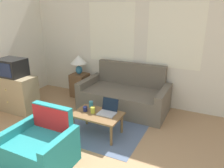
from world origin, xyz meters
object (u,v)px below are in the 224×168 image
object	(u,v)px
coffee_table	(98,116)
laptop	(108,110)
armchair	(42,147)
cup_yellow	(85,109)
cup_white	(93,110)
cup_navy	(91,104)
couch	(125,96)
television	(11,67)
table_lamp	(79,61)

from	to	relation	value
coffee_table	laptop	size ratio (longest dim) A/B	2.83
armchair	laptop	distance (m)	1.21
cup_yellow	cup_white	world-z (taller)	cup_white
armchair	cup_yellow	xyz separation A→B (m)	(0.08, 0.99, 0.17)
armchair	cup_navy	distance (m)	1.20
couch	television	bearing A→B (deg)	-152.02
television	laptop	world-z (taller)	television
armchair	television	size ratio (longest dim) A/B	1.53
television	coffee_table	size ratio (longest dim) A/B	0.67
armchair	cup_yellow	size ratio (longest dim) A/B	9.88
couch	coffee_table	bearing A→B (deg)	-91.17
coffee_table	cup_yellow	world-z (taller)	cup_yellow
laptop	cup_white	bearing A→B (deg)	-155.03
armchair	cup_white	distance (m)	1.03
laptop	cup_yellow	size ratio (longest dim) A/B	3.40
television	cup_white	world-z (taller)	television
television	armchair	bearing A→B (deg)	-32.20
armchair	laptop	world-z (taller)	armchair
television	laptop	size ratio (longest dim) A/B	1.90
laptop	cup_navy	world-z (taller)	laptop
cup_yellow	cup_white	distance (m)	0.15
table_lamp	laptop	size ratio (longest dim) A/B	1.59
television	table_lamp	distance (m)	1.48
television	cup_yellow	bearing A→B (deg)	-2.60
armchair	cup_white	bearing A→B (deg)	76.98
couch	laptop	size ratio (longest dim) A/B	6.33
table_lamp	coffee_table	world-z (taller)	table_lamp
television	cup_yellow	world-z (taller)	television
armchair	laptop	bearing A→B (deg)	67.17
television	cup_white	distance (m)	2.00
couch	television	distance (m)	2.40
laptop	cup_navy	bearing A→B (deg)	168.22
couch	table_lamp	xyz separation A→B (m)	(-1.28, 0.19, 0.61)
cup_navy	cup_yellow	xyz separation A→B (m)	(-0.01, -0.19, -0.01)
couch	television	size ratio (longest dim) A/B	3.34
cup_yellow	cup_white	size ratio (longest dim) A/B	0.81
laptop	cup_white	xyz separation A→B (m)	(-0.23, -0.11, -0.00)
table_lamp	cup_white	size ratio (longest dim) A/B	4.37
television	laptop	xyz separation A→B (m)	(2.17, 0.03, -0.50)
table_lamp	armchair	bearing A→B (deg)	-68.02
couch	cup_yellow	distance (m)	1.20
armchair	television	distance (m)	2.13
couch	cup_navy	bearing A→B (deg)	-104.67
armchair	table_lamp	distance (m)	2.60
couch	cup_yellow	xyz separation A→B (m)	(-0.26, -1.16, 0.15)
laptop	cup_yellow	xyz separation A→B (m)	(-0.39, -0.11, -0.01)
couch	armchair	xyz separation A→B (m)	(-0.34, -2.16, -0.02)
television	table_lamp	size ratio (longest dim) A/B	1.20
television	table_lamp	world-z (taller)	television
cup_navy	cup_yellow	distance (m)	0.19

